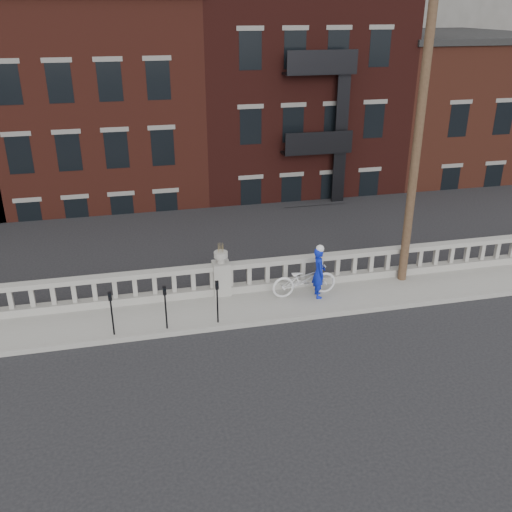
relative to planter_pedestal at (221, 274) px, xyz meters
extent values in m
plane|color=black|center=(0.00, -3.95, -0.83)|extent=(120.00, 120.00, 0.00)
cube|color=gray|center=(0.00, -0.95, -0.76)|extent=(32.00, 2.20, 0.15)
cube|color=gray|center=(0.00, 0.00, -0.56)|extent=(28.00, 0.34, 0.25)
cube|color=gray|center=(0.00, 0.00, 0.27)|extent=(28.00, 0.34, 0.16)
cube|color=gray|center=(0.00, 0.00, -0.13)|extent=(0.55, 0.55, 1.10)
cylinder|color=gray|center=(0.00, 0.00, 0.52)|extent=(0.24, 0.24, 0.20)
cylinder|color=gray|center=(0.00, 0.00, 0.70)|extent=(0.44, 0.44, 0.18)
cube|color=#605E59|center=(0.00, 0.35, -3.26)|extent=(36.00, 0.50, 5.15)
cube|color=black|center=(0.00, 22.00, -6.08)|extent=(80.00, 44.00, 0.50)
cube|color=#595651|center=(-2.00, 4.50, -3.83)|extent=(16.00, 7.00, 4.00)
cube|color=#595651|center=(22.00, 29.00, 3.17)|extent=(14.00, 14.00, 18.00)
cube|color=#4A1D15|center=(-4.00, 16.00, 1.17)|extent=(10.00, 14.00, 14.00)
cube|color=#35110E|center=(6.00, 16.00, 1.92)|extent=(10.00, 14.00, 15.50)
cube|color=#56251A|center=(16.00, 16.00, 0.17)|extent=(10.00, 14.00, 12.00)
cube|color=black|center=(16.00, 16.00, 6.32)|extent=(10.30, 14.30, 0.30)
cylinder|color=#422D1E|center=(6.20, -0.35, 4.32)|extent=(0.28, 0.28, 10.00)
cylinder|color=black|center=(-3.43, -1.80, -0.13)|extent=(0.05, 0.05, 1.10)
cube|color=black|center=(-3.43, -1.80, 0.55)|extent=(0.10, 0.08, 0.26)
cube|color=black|center=(-3.43, -1.85, 0.59)|extent=(0.06, 0.01, 0.08)
cylinder|color=black|center=(-1.93, -1.80, -0.13)|extent=(0.05, 0.05, 1.10)
cube|color=black|center=(-1.93, -1.80, 0.55)|extent=(0.10, 0.08, 0.26)
cube|color=black|center=(-1.93, -1.85, 0.59)|extent=(0.06, 0.01, 0.08)
cylinder|color=black|center=(-0.43, -1.80, -0.13)|extent=(0.05, 0.05, 1.10)
cube|color=black|center=(-0.43, -1.80, 0.55)|extent=(0.10, 0.08, 0.26)
cube|color=black|center=(-0.43, -1.85, 0.59)|extent=(0.06, 0.01, 0.08)
imported|color=silver|center=(2.57, -0.70, -0.12)|extent=(2.14, 0.78, 1.12)
imported|color=#0B1DAC|center=(2.98, -0.89, 0.16)|extent=(0.45, 0.64, 1.68)
camera|label=1|loc=(-2.67, -16.31, 7.94)|focal=40.00mm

